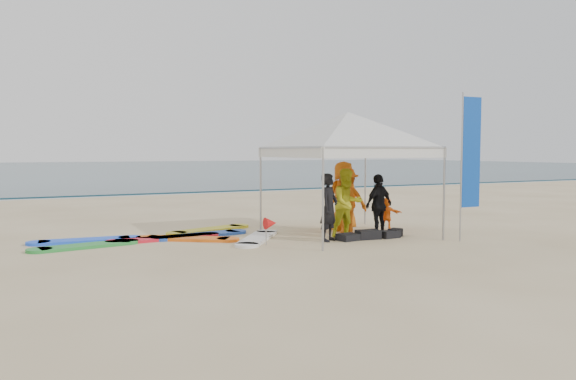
# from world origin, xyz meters

# --- Properties ---
(ground) EXTENTS (120.00, 120.00, 0.00)m
(ground) POSITION_xyz_m (0.00, 0.00, 0.00)
(ground) COLOR beige
(ground) RESTS_ON ground
(ocean) EXTENTS (160.00, 84.00, 0.08)m
(ocean) POSITION_xyz_m (0.00, 60.00, 0.04)
(ocean) COLOR #0C2633
(ocean) RESTS_ON ground
(shoreline_foam) EXTENTS (160.00, 1.20, 0.01)m
(shoreline_foam) POSITION_xyz_m (0.00, 18.20, 0.00)
(shoreline_foam) COLOR silver
(shoreline_foam) RESTS_ON ground
(person_black_a) EXTENTS (0.70, 0.65, 1.61)m
(person_black_a) POSITION_xyz_m (0.24, 1.89, 0.81)
(person_black_a) COLOR black
(person_black_a) RESTS_ON ground
(person_yellow) EXTENTS (0.84, 0.66, 1.71)m
(person_yellow) POSITION_xyz_m (0.92, 2.16, 0.86)
(person_yellow) COLOR gold
(person_yellow) RESTS_ON ground
(person_orange_a) EXTENTS (1.25, 0.93, 1.72)m
(person_orange_a) POSITION_xyz_m (1.35, 2.88, 0.86)
(person_orange_a) COLOR #D45B12
(person_orange_a) RESTS_ON ground
(person_black_b) EXTENTS (0.98, 0.60, 1.56)m
(person_black_b) POSITION_xyz_m (1.80, 2.08, 0.78)
(person_black_b) COLOR black
(person_black_b) RESTS_ON ground
(person_orange_b) EXTENTS (0.92, 0.60, 1.87)m
(person_orange_b) POSITION_xyz_m (1.49, 3.26, 0.93)
(person_orange_b) COLOR #C75F11
(person_orange_b) RESTS_ON ground
(person_seated) EXTENTS (0.66, 0.81, 0.87)m
(person_seated) POSITION_xyz_m (2.73, 2.99, 0.44)
(person_seated) COLOR orange
(person_seated) RESTS_ON ground
(canopy_tent) EXTENTS (4.73, 4.73, 3.56)m
(canopy_tent) POSITION_xyz_m (1.12, 2.48, 3.11)
(canopy_tent) COLOR #A5A5A8
(canopy_tent) RESTS_ON ground
(feather_flag) EXTENTS (0.59, 0.04, 3.52)m
(feather_flag) POSITION_xyz_m (3.30, 0.50, 2.07)
(feather_flag) COLOR #A5A5A8
(feather_flag) RESTS_ON ground
(marker_pennant) EXTENTS (0.28, 0.28, 0.64)m
(marker_pennant) POSITION_xyz_m (-1.22, 2.02, 0.49)
(marker_pennant) COLOR #A5A5A8
(marker_pennant) RESTS_ON ground
(gear_pile) EXTENTS (1.87, 0.53, 0.22)m
(gear_pile) POSITION_xyz_m (1.36, 1.74, 0.10)
(gear_pile) COLOR black
(gear_pile) RESTS_ON ground
(surfboard_spread) EXTENTS (5.70, 3.48, 0.07)m
(surfboard_spread) POSITION_xyz_m (-3.03, 3.82, 0.04)
(surfboard_spread) COLOR #268B35
(surfboard_spread) RESTS_ON ground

